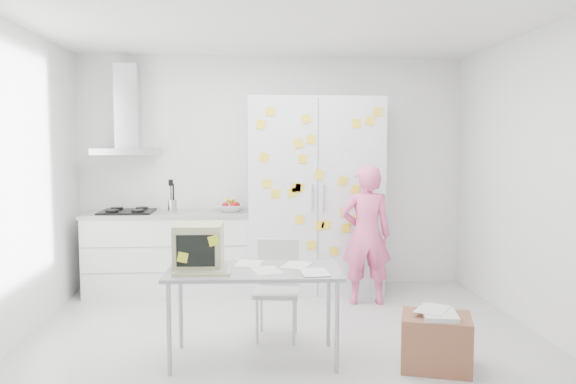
{
  "coord_description": "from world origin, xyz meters",
  "views": [
    {
      "loc": [
        -0.33,
        -4.64,
        1.69
      ],
      "look_at": [
        0.08,
        0.8,
        1.22
      ],
      "focal_mm": 35.0,
      "sensor_mm": 36.0,
      "label": 1
    }
  ],
  "objects": [
    {
      "name": "floor",
      "position": [
        0.0,
        0.0,
        -0.01
      ],
      "size": [
        4.5,
        4.0,
        0.02
      ],
      "primitive_type": "cube",
      "color": "silver",
      "rests_on": "ground"
    },
    {
      "name": "walls",
      "position": [
        0.0,
        0.72,
        1.35
      ],
      "size": [
        4.52,
        4.01,
        2.7
      ],
      "color": "white",
      "rests_on": "ground"
    },
    {
      "name": "ceiling",
      "position": [
        0.0,
        0.0,
        2.7
      ],
      "size": [
        4.5,
        4.0,
        0.02
      ],
      "primitive_type": "cube",
      "color": "white",
      "rests_on": "walls"
    },
    {
      "name": "counter_run",
      "position": [
        -1.2,
        1.7,
        0.47
      ],
      "size": [
        1.84,
        0.63,
        1.28
      ],
      "color": "white",
      "rests_on": "ground"
    },
    {
      "name": "range_hood",
      "position": [
        -1.65,
        1.84,
        1.96
      ],
      "size": [
        0.7,
        0.48,
        1.01
      ],
      "color": "silver",
      "rests_on": "walls"
    },
    {
      "name": "tall_cabinet",
      "position": [
        0.45,
        1.67,
        1.1
      ],
      "size": [
        1.5,
        0.68,
        2.2
      ],
      "color": "silver",
      "rests_on": "ground"
    },
    {
      "name": "person",
      "position": [
        0.93,
        1.1,
        0.73
      ],
      "size": [
        0.55,
        0.37,
        1.47
      ],
      "primitive_type": "imported",
      "rotation": [
        0.0,
        0.0,
        3.1
      ],
      "color": "pink",
      "rests_on": "ground"
    },
    {
      "name": "desk",
      "position": [
        -0.54,
        -0.32,
        0.81
      ],
      "size": [
        1.36,
        0.72,
        1.07
      ],
      "rotation": [
        0.0,
        0.0,
        -0.04
      ],
      "color": "gray",
      "rests_on": "ground"
    },
    {
      "name": "chair",
      "position": [
        -0.06,
        0.17,
        0.48
      ],
      "size": [
        0.43,
        0.43,
        0.84
      ],
      "rotation": [
        0.0,
        0.0,
        -0.14
      ],
      "color": "beige",
      "rests_on": "ground"
    },
    {
      "name": "cardboard_box",
      "position": [
        1.09,
        -0.64,
        0.21
      ],
      "size": [
        0.6,
        0.54,
        0.44
      ],
      "rotation": [
        0.0,
        0.0,
        -0.31
      ],
      "color": "brown",
      "rests_on": "ground"
    }
  ]
}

